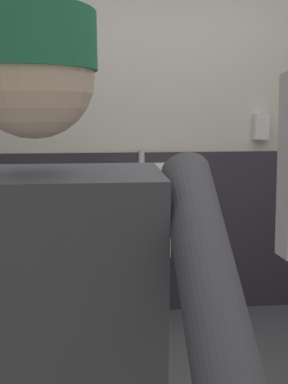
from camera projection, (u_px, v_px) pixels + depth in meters
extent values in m
cube|color=beige|center=(158.00, 124.00, 2.96)|extent=(4.99, 0.12, 2.84)
cube|color=#2D2833|center=(158.00, 234.00, 3.05)|extent=(4.39, 0.03, 1.22)
cube|color=white|center=(142.00, 207.00, 2.98)|extent=(0.40, 0.05, 0.65)
cube|color=white|center=(144.00, 220.00, 2.82)|extent=(0.34, 0.30, 0.45)
cylinder|color=#B7BABF|center=(142.00, 167.00, 2.91)|extent=(0.04, 0.04, 0.24)
cylinder|color=#B7BABF|center=(142.00, 280.00, 3.05)|extent=(0.05, 0.05, 0.55)
cube|color=#3F3F47|center=(45.00, 318.00, 0.79)|extent=(0.45, 0.24, 0.57)
cylinder|color=#3F3F47|center=(213.00, 306.00, 0.57)|extent=(0.09, 0.50, 0.39)
sphere|color=beige|center=(33.00, 77.00, 0.70)|extent=(0.21, 0.21, 0.21)
cylinder|color=#26724C|center=(31.00, 41.00, 0.69)|extent=(0.22, 0.22, 0.10)
cube|color=silver|center=(261.00, 127.00, 2.93)|extent=(0.10, 0.07, 0.18)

